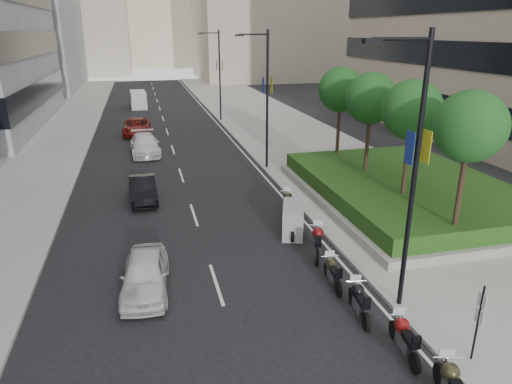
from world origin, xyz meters
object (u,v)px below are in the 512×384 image
object	(u,v)px
lamp_post_2	(218,71)
car_c	(145,144)
parking_sign	(478,319)
car_b	(143,189)
lamp_post_1	(265,94)
motorcycle_3	(333,272)
motorcycle_2	(359,301)
lamp_post_0	(411,165)
motorcycle_1	(404,337)
motorcycle_6	(288,203)
motorcycle_5	(293,220)
motorcycle_4	(318,242)
car_a	(145,274)
delivery_van	(139,100)
car_d	(137,127)

from	to	relation	value
lamp_post_2	car_c	world-z (taller)	lamp_post_2
parking_sign	car_b	distance (m)	18.05
lamp_post_1	motorcycle_3	size ratio (longest dim) A/B	4.55
motorcycle_2	car_b	xyz separation A→B (m)	(-6.69, 12.87, 0.10)
lamp_post_0	motorcycle_1	xyz separation A→B (m)	(-0.99, -2.15, -4.51)
motorcycle_1	motorcycle_6	world-z (taller)	motorcycle_6
lamp_post_0	motorcycle_1	world-z (taller)	lamp_post_0
lamp_post_0	motorcycle_3	world-z (taller)	lamp_post_0
motorcycle_5	car_c	distance (m)	17.71
lamp_post_1	motorcycle_5	world-z (taller)	lamp_post_1
car_b	motorcycle_6	bearing A→B (deg)	-30.64
motorcycle_4	motorcycle_5	world-z (taller)	motorcycle_5
motorcycle_5	lamp_post_1	bearing A→B (deg)	10.79
motorcycle_4	car_b	xyz separation A→B (m)	(-6.96, 8.48, 0.04)
lamp_post_2	motorcycle_4	distance (m)	31.06
lamp_post_0	car_c	xyz separation A→B (m)	(-7.78, 23.15, -4.32)
motorcycle_5	car_a	distance (m)	7.55
motorcycle_3	motorcycle_5	size ratio (longest dim) A/B	0.81
parking_sign	motorcycle_3	bearing A→B (deg)	113.66
motorcycle_2	car_b	world-z (taller)	car_b
lamp_post_0	motorcycle_2	bearing A→B (deg)	-175.82
parking_sign	car_c	distance (m)	27.48
motorcycle_1	car_c	distance (m)	26.19
motorcycle_5	parking_sign	bearing A→B (deg)	-148.82
delivery_van	motorcycle_1	bearing A→B (deg)	-84.28
lamp_post_1	motorcycle_2	distance (m)	17.74
parking_sign	car_c	size ratio (longest dim) A/B	0.49
lamp_post_0	motorcycle_5	xyz separation A→B (m)	(-1.46, 6.60, -4.38)
motorcycle_1	lamp_post_0	bearing A→B (deg)	-16.33
motorcycle_2	delivery_van	size ratio (longest dim) A/B	0.44
motorcycle_1	car_d	size ratio (longest dim) A/B	0.40
lamp_post_1	delivery_van	world-z (taller)	lamp_post_1
car_a	motorcycle_2	bearing A→B (deg)	-20.85
motorcycle_1	motorcycle_4	xyz separation A→B (m)	(-0.15, 6.44, 0.06)
motorcycle_2	car_b	distance (m)	14.51
motorcycle_1	delivery_van	distance (m)	48.84
motorcycle_3	delivery_van	size ratio (longest dim) A/B	0.42
car_a	delivery_van	xyz separation A→B (m)	(0.12, 43.02, 0.22)
motorcycle_1	car_b	world-z (taller)	car_b
car_a	car_c	size ratio (longest dim) A/B	0.79
motorcycle_1	car_d	world-z (taller)	car_d
lamp_post_0	car_a	world-z (taller)	lamp_post_0
motorcycle_2	motorcycle_3	xyz separation A→B (m)	(-0.08, 1.99, -0.03)
motorcycle_2	car_d	world-z (taller)	car_d
parking_sign	delivery_van	distance (m)	49.94
delivery_van	motorcycle_6	bearing A→B (deg)	-81.84
lamp_post_1	car_b	world-z (taller)	lamp_post_1
motorcycle_4	car_d	world-z (taller)	car_d
lamp_post_2	car_d	world-z (taller)	lamp_post_2
parking_sign	car_d	world-z (taller)	parking_sign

